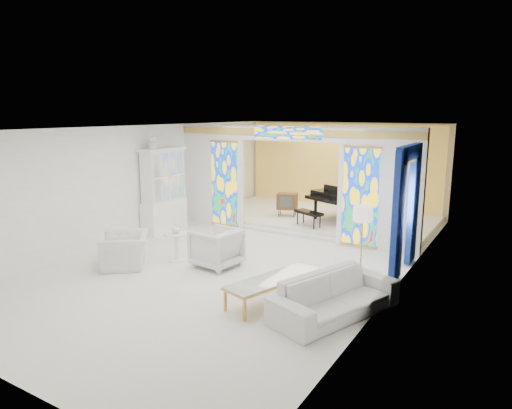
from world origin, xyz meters
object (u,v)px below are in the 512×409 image
Objects in this scene: coffee_table at (275,279)px; sofa at (335,296)px; armchair_right at (216,248)px; china_cabinet at (163,191)px; armchair_left at (125,250)px; tv_console at (287,201)px; grand_piano at (350,196)px.

sofa is at bearing 0.64° from coffee_table.
armchair_right is 0.45× the size of coffee_table.
china_cabinet is 3.52m from armchair_right.
armchair_right is at bearing -28.69° from china_cabinet.
armchair_left is 1.18× the size of armchair_right.
tv_console is (1.14, 5.55, 0.28)m from armchair_left.
china_cabinet is 2.46× the size of armchair_left.
sofa is 0.85× the size of grand_piano.
coffee_table is at bearing 70.26° from armchair_right.
china_cabinet is at bearing 165.10° from armchair_left.
armchair_left is at bearing -53.35° from armchair_right.
sofa is 1.12× the size of coffee_table.
armchair_right is at bearing -81.15° from grand_piano.
tv_console is (-2.62, 5.53, 0.23)m from coffee_table.
armchair_right is 5.24m from grand_piano.
china_cabinet is at bearing -112.26° from armchair_right.
china_cabinet is at bearing -147.97° from tv_console.
tv_console reaches higher than sofa.
sofa is at bearing 49.96° from armchair_left.
sofa is at bearing -23.09° from china_cabinet.
china_cabinet reaches higher than tv_console.
armchair_left is at bearing -179.66° from coffee_table.
armchair_left is 1.57× the size of tv_console.
tv_console is at bearing -140.99° from grand_piano.
grand_piano is at bearing 37.76° from sofa.
armchair_right is at bearing 92.78° from sofa.
armchair_right is 3.30m from sofa.
armchair_right is 0.34× the size of grand_piano.
china_cabinet is 5.74m from coffee_table.
coffee_table is 2.97× the size of tv_console.
armchair_left is 6.80m from grand_piano.
armchair_left reaches higher than sofa.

